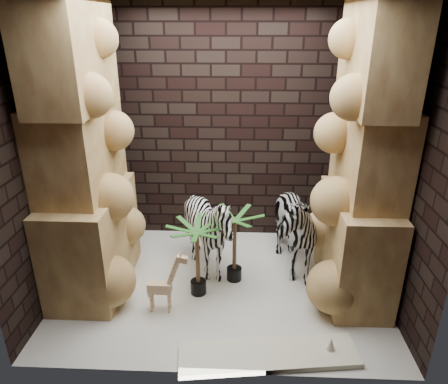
{
  "coord_description": "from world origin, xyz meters",
  "views": [
    {
      "loc": [
        0.2,
        -3.83,
        2.75
      ],
      "look_at": [
        0.03,
        0.15,
        1.07
      ],
      "focal_mm": 32.76,
      "sensor_mm": 36.0,
      "label": 1
    }
  ],
  "objects_px": {
    "giraffe_toy": "(159,281)",
    "surfboard": "(269,355)",
    "palm_front": "(234,247)",
    "zebra_right": "(286,218)",
    "palm_back": "(198,260)",
    "zebra_left": "(209,236)"
  },
  "relations": [
    {
      "from": "giraffe_toy",
      "to": "palm_back",
      "type": "distance_m",
      "value": 0.47
    },
    {
      "from": "zebra_left",
      "to": "palm_front",
      "type": "bearing_deg",
      "value": -2.12
    },
    {
      "from": "giraffe_toy",
      "to": "palm_front",
      "type": "xyz_separation_m",
      "value": [
        0.74,
        0.57,
        0.07
      ]
    },
    {
      "from": "palm_back",
      "to": "surfboard",
      "type": "xyz_separation_m",
      "value": [
        0.71,
        -0.9,
        -0.4
      ]
    },
    {
      "from": "zebra_left",
      "to": "giraffe_toy",
      "type": "relative_size",
      "value": 1.57
    },
    {
      "from": "giraffe_toy",
      "to": "surfboard",
      "type": "relative_size",
      "value": 0.44
    },
    {
      "from": "zebra_right",
      "to": "giraffe_toy",
      "type": "xyz_separation_m",
      "value": [
        -1.33,
        -0.86,
        -0.3
      ]
    },
    {
      "from": "giraffe_toy",
      "to": "palm_front",
      "type": "relative_size",
      "value": 0.83
    },
    {
      "from": "zebra_left",
      "to": "surfboard",
      "type": "height_order",
      "value": "zebra_left"
    },
    {
      "from": "zebra_left",
      "to": "surfboard",
      "type": "bearing_deg",
      "value": -46.86
    },
    {
      "from": "giraffe_toy",
      "to": "palm_front",
      "type": "bearing_deg",
      "value": 38.68
    },
    {
      "from": "palm_front",
      "to": "palm_back",
      "type": "distance_m",
      "value": 0.47
    },
    {
      "from": "zebra_right",
      "to": "zebra_left",
      "type": "bearing_deg",
      "value": 178.35
    },
    {
      "from": "zebra_right",
      "to": "palm_back",
      "type": "xyz_separation_m",
      "value": [
        -0.97,
        -0.56,
        -0.23
      ]
    },
    {
      "from": "giraffe_toy",
      "to": "palm_front",
      "type": "height_order",
      "value": "palm_front"
    },
    {
      "from": "zebra_left",
      "to": "palm_back",
      "type": "distance_m",
      "value": 0.39
    },
    {
      "from": "zebra_right",
      "to": "palm_back",
      "type": "distance_m",
      "value": 1.14
    },
    {
      "from": "zebra_right",
      "to": "giraffe_toy",
      "type": "distance_m",
      "value": 1.61
    },
    {
      "from": "zebra_right",
      "to": "surfboard",
      "type": "height_order",
      "value": "zebra_right"
    },
    {
      "from": "zebra_right",
      "to": "palm_front",
      "type": "bearing_deg",
      "value": -167.54
    },
    {
      "from": "zebra_left",
      "to": "giraffe_toy",
      "type": "height_order",
      "value": "zebra_left"
    },
    {
      "from": "palm_front",
      "to": "zebra_left",
      "type": "bearing_deg",
      "value": 160.74
    }
  ]
}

